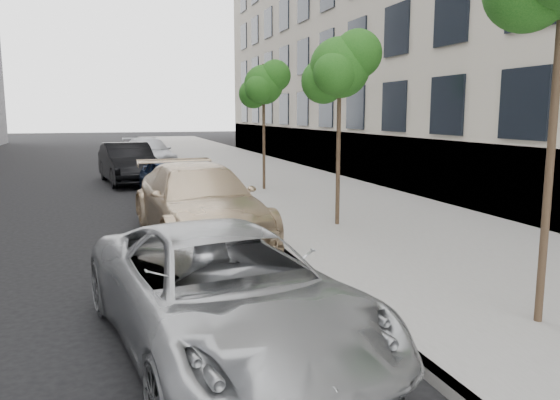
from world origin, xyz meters
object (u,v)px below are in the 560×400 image
suv (199,202)px  sedan_black (128,163)px  sedan_rear (148,153)px  tree_far (264,85)px  minivan (224,292)px  tree_mid (341,68)px  sedan_blue (172,179)px

suv → sedan_black: suv is taller
sedan_black → sedan_rear: (1.18, 5.69, -0.04)m
tree_far → minivan: (-4.00, -12.39, -3.02)m
tree_mid → tree_far: (-0.00, 6.50, -0.07)m
minivan → sedan_blue: 11.51m
minivan → suv: (0.67, 6.03, 0.10)m
sedan_blue → tree_mid: bearing=-65.5°
sedan_black → sedan_rear: bearing=70.4°
suv → sedan_blue: 5.46m
sedan_black → sedan_rear: sedan_black is taller
minivan → sedan_blue: minivan is taller
minivan → sedan_rear: size_ratio=0.99×
sedan_blue → sedan_black: size_ratio=0.83×
tree_mid → sedan_black: bearing=112.9°
suv → sedan_black: 10.61m
minivan → sedan_black: (-0.51, 16.58, 0.08)m
suv → sedan_blue: bearing=85.2°
tree_mid → sedan_rear: (-3.33, 16.37, -3.05)m
suv → tree_mid: bearing=-7.3°
sedan_rear → minivan: bearing=-97.7°
suv → tree_far: bearing=57.5°
sedan_black → sedan_rear: 5.81m
minivan → sedan_rear: bearing=79.3°
tree_mid → minivan: bearing=-124.2°
sedan_blue → sedan_black: sedan_black is taller
sedan_black → tree_mid: bearing=-75.0°
sedan_rear → tree_mid: bearing=-84.5°
tree_mid → sedan_blue: 7.23m
suv → sedan_rear: size_ratio=1.07×
suv → sedan_rear: 16.23m
tree_far → sedan_blue: 4.60m
sedan_blue → suv: bearing=-96.2°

